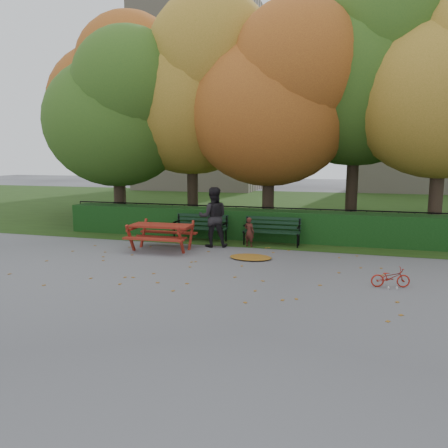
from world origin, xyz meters
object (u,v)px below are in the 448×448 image
(child, at_px, (249,232))
(bicycle, at_px, (390,277))
(tree_f, at_px, (122,94))
(picnic_table, at_px, (161,230))
(tree_c, at_px, (278,99))
(tree_b, at_px, (198,89))
(tree_a, at_px, (121,111))
(tree_d, at_px, (368,67))
(bench_left, at_px, (201,225))
(bench_right, at_px, (272,229))
(adult, at_px, (213,217))

(child, xyz_separation_m, bicycle, (3.89, -3.33, -0.25))
(tree_f, distance_m, picnic_table, 10.27)
(tree_c, xyz_separation_m, child, (-0.36, -2.76, -4.36))
(tree_b, xyz_separation_m, child, (2.91, -3.55, -4.94))
(tree_b, distance_m, picnic_table, 6.79)
(tree_a, height_order, child, tree_a)
(tree_d, xyz_separation_m, bench_left, (-5.18, -3.53, -5.46))
(tree_b, bearing_deg, tree_c, -13.45)
(tree_a, relative_size, bicycle, 9.00)
(tree_d, height_order, bench_right, tree_d)
(tree_a, distance_m, tree_f, 4.31)
(tree_a, relative_size, tree_f, 0.81)
(tree_c, distance_m, bench_right, 4.87)
(tree_d, distance_m, tree_f, 11.20)
(bicycle, bearing_deg, tree_a, 45.73)
(tree_d, relative_size, bench_left, 5.32)
(tree_f, bearing_deg, tree_b, -27.99)
(tree_a, relative_size, tree_c, 0.94)
(child, distance_m, adult, 1.22)
(bicycle, bearing_deg, tree_d, -9.66)
(tree_d, relative_size, tree_f, 1.04)
(adult, bearing_deg, bench_right, -172.54)
(tree_d, relative_size, picnic_table, 5.14)
(bench_right, bearing_deg, tree_b, 139.33)
(tree_b, distance_m, tree_d, 6.37)
(tree_f, relative_size, bench_right, 5.10)
(bench_right, bearing_deg, tree_a, 163.39)
(bench_right, relative_size, adult, 0.96)
(child, xyz_separation_m, adult, (-1.09, -0.30, 0.47))
(tree_f, xyz_separation_m, bicycle, (11.49, -9.36, -5.47))
(tree_d, bearing_deg, adult, -136.07)
(tree_a, relative_size, bench_left, 4.16)
(tree_b, bearing_deg, bench_right, -40.67)
(tree_b, bearing_deg, tree_a, -156.95)
(tree_f, height_order, bench_right, tree_f)
(tree_a, height_order, tree_c, tree_c)
(tree_a, height_order, picnic_table, tree_a)
(tree_c, bearing_deg, adult, -115.32)
(bench_right, xyz_separation_m, adult, (-1.71, -0.80, 0.41))
(picnic_table, bearing_deg, child, 25.52)
(tree_f, distance_m, bench_right, 11.19)
(bench_right, bearing_deg, child, -141.46)
(adult, bearing_deg, tree_a, -47.93)
(tree_d, bearing_deg, bench_left, -145.74)
(tree_c, height_order, tree_d, tree_d)
(tree_f, xyz_separation_m, bench_right, (8.23, -5.54, -5.17))
(tree_b, relative_size, picnic_table, 4.72)
(adult, bearing_deg, tree_d, -153.65)
(bench_right, height_order, child, child)
(adult, bearing_deg, tree_b, -82.15)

